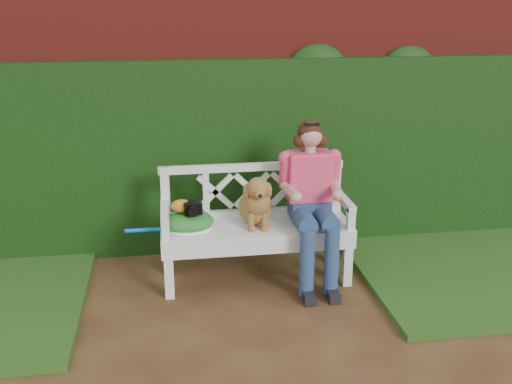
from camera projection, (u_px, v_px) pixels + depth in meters
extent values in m
plane|color=#3C2313|center=(243.00, 348.00, 3.94)|extent=(60.00, 60.00, 0.00)
cube|color=maroon|center=(214.00, 124.00, 5.37)|extent=(10.00, 0.30, 2.20)
cube|color=#1D4413|center=(217.00, 158.00, 5.24)|extent=(10.00, 0.18, 1.70)
cube|color=#29551C|center=(507.00, 263.00, 5.12)|extent=(2.60, 2.00, 0.05)
cube|color=black|center=(193.00, 208.00, 4.57)|extent=(0.15, 0.12, 0.09)
ellipsoid|color=#BE731A|center=(181.00, 206.00, 4.59)|extent=(0.17, 0.13, 0.10)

